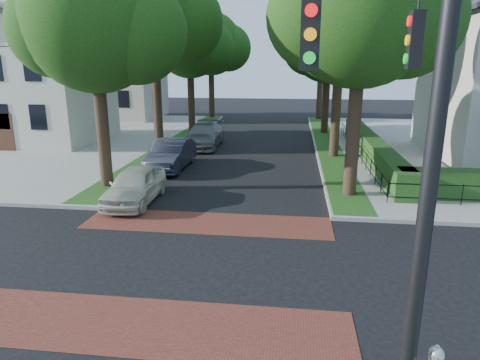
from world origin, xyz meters
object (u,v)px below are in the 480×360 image
parked_car_front (135,185)px  parked_car_rear (204,135)px  parked_car_middle (171,155)px  traffic_signal (418,128)px

parked_car_front → parked_car_rear: size_ratio=0.78×
parked_car_front → parked_car_middle: parked_car_middle is taller
parked_car_front → parked_car_middle: size_ratio=0.89×
parked_car_front → parked_car_rear: 12.40m
traffic_signal → parked_car_front: size_ratio=1.84×
parked_car_front → parked_car_middle: 5.88m
traffic_signal → parked_car_middle: bearing=118.7°
traffic_signal → parked_car_rear: (-8.01, 22.04, -3.90)m
parked_car_middle → parked_car_rear: bearing=86.3°
traffic_signal → parked_car_rear: 23.77m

